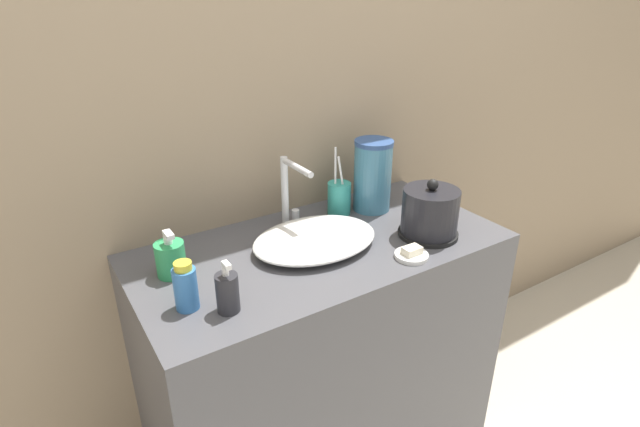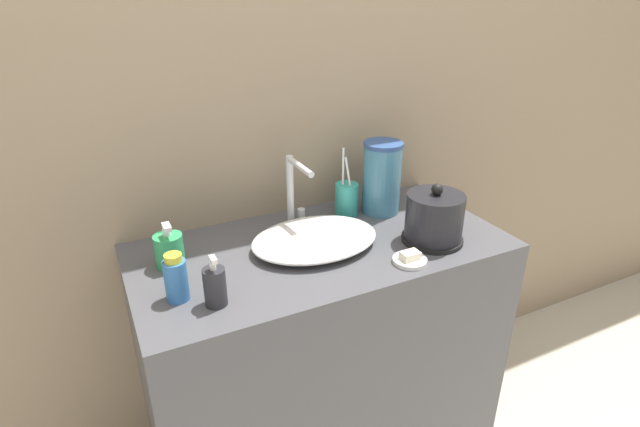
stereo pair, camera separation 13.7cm
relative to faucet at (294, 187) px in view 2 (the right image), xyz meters
The scene contains 11 objects.
wall_back 0.37m from the faucet, 82.61° to the left, with size 6.00×0.04×2.60m.
vanity_counter 0.56m from the faucet, 83.55° to the right, with size 1.06×0.53×0.83m.
sink_basin 0.18m from the faucet, 91.74° to the right, with size 0.37×0.27×0.05m.
faucet is the anchor object (origin of this frame).
electric_kettle 0.42m from the faucet, 40.57° to the right, with size 0.18×0.18×0.18m.
toothbrush_cup 0.19m from the faucet, ahead, with size 0.07×0.07×0.22m.
lotion_bottle 0.45m from the faucet, 137.72° to the right, with size 0.05×0.05×0.13m.
shampoo_bottle 0.48m from the faucet, 149.39° to the right, with size 0.05×0.05×0.12m.
mouthwash_bottle 0.41m from the faucet, 168.50° to the right, with size 0.07×0.07×0.13m.
soap_dish 0.41m from the faucet, 61.99° to the right, with size 0.09×0.09×0.03m.
water_pitcher 0.29m from the faucet, ahead, with size 0.12×0.12×0.23m.
Camera 2 is at (-0.56, -0.86, 1.51)m, focal length 28.00 mm.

